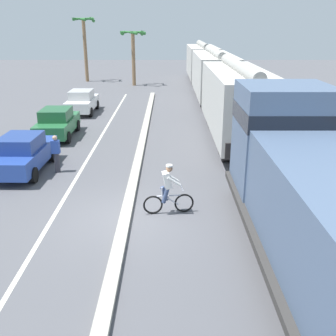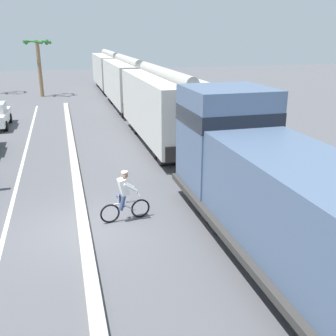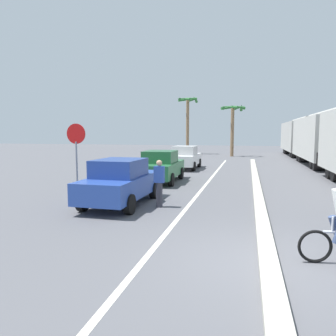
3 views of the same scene
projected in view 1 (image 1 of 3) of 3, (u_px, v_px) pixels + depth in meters
The scene contains 14 objects.
ground_plane at pixel (125, 218), 12.90m from camera, with size 120.00×120.00×0.00m, color #56565B.
median_curb at pixel (138, 157), 18.50m from camera, with size 0.36×36.00×0.16m, color #B2AD9E.
lane_stripe at pixel (87, 159), 18.52m from camera, with size 0.14×36.00×0.01m, color silver.
locomotive at pixel (317, 204), 9.72m from camera, with size 3.10×11.61×4.20m.
hopper_car_lead at pixel (236, 101), 21.03m from camera, with size 2.90×10.60×4.18m.
hopper_car_middle at pixel (213, 75), 31.92m from camera, with size 2.90×10.60×4.18m.
hopper_car_trailing at pixel (201, 62), 42.80m from camera, with size 2.90×10.60×4.18m.
parked_car_blue at pixel (23, 153), 16.66m from camera, with size 1.89×4.23×1.62m.
parked_car_green at pixel (57, 123), 21.82m from camera, with size 1.90×4.23×1.62m.
parked_car_white at pixel (81, 102), 27.77m from camera, with size 1.85×4.21×1.62m.
cyclist at pixel (167, 191), 12.93m from camera, with size 1.70×0.51×1.71m.
palm_tree_near at pixel (83, 33), 41.64m from camera, with size 2.64×2.73×6.86m.
palm_tree_far at pixel (133, 43), 39.11m from camera, with size 2.70×2.79×5.59m.
pedestrian_by_cars at pixel (55, 153), 16.57m from camera, with size 0.34×0.22×1.62m.
Camera 1 is at (1.38, -11.54, 5.98)m, focal length 42.00 mm.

